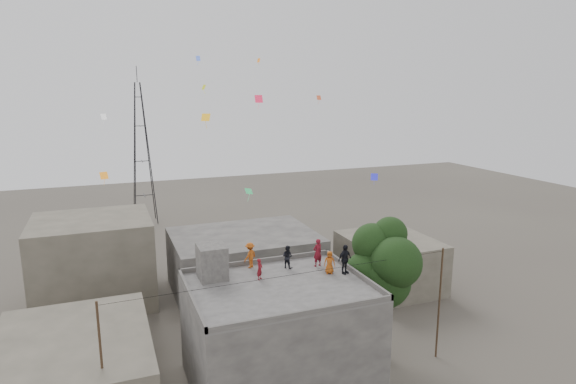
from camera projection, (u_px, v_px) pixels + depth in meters
name	position (u px, v px, depth m)	size (l,w,h in m)	color
ground	(279.00, 383.00, 28.42)	(140.00, 140.00, 0.00)	#49433C
main_building	(279.00, 336.00, 27.80)	(10.00, 8.00, 6.10)	#44423F
parapet	(278.00, 284.00, 27.14)	(10.00, 8.00, 0.30)	#44423F
stair_head_box	(212.00, 262.00, 28.20)	(1.60, 1.80, 2.00)	#44423F
neighbor_west	(75.00, 373.00, 25.93)	(8.00, 10.00, 4.00)	#565144
neighbor_north	(244.00, 262.00, 41.39)	(12.00, 9.00, 5.00)	#44423F
neighbor_northwest	(94.00, 261.00, 38.75)	(9.00, 8.00, 7.00)	#565144
neighbor_east	(389.00, 263.00, 42.06)	(7.00, 8.00, 4.40)	#565144
tree	(385.00, 266.00, 30.33)	(4.90, 4.60, 9.10)	black
utility_line	(295.00, 332.00, 26.68)	(20.12, 0.62, 7.40)	black
transmission_tower	(142.00, 154.00, 61.62)	(2.97, 2.97, 20.01)	black
person_red_adult	(318.00, 253.00, 30.13)	(0.65, 0.43, 1.78)	maroon
person_orange_child	(330.00, 262.00, 28.96)	(0.68, 0.44, 1.39)	#AE4E13
person_dark_child	(287.00, 257.00, 29.88)	(0.70, 0.55, 1.44)	black
person_dark_adult	(345.00, 259.00, 28.90)	(1.06, 0.44, 1.80)	black
person_orange_adult	(250.00, 255.00, 29.88)	(1.04, 0.60, 1.62)	#B14E14
person_red_child	(260.00, 269.00, 28.03)	(0.46, 0.30, 1.27)	maroon
kites	(236.00, 120.00, 33.23)	(18.85, 15.79, 9.16)	orange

